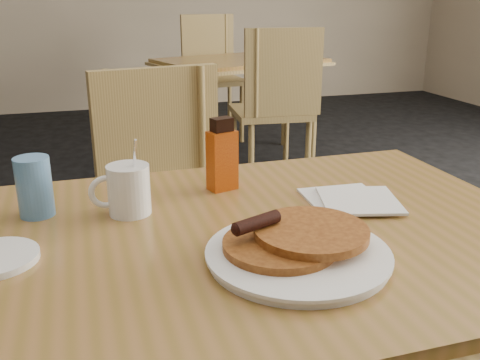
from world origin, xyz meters
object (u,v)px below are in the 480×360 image
object	(u,v)px
main_table	(235,251)
coffee_mug	(127,189)
chair_main_far	(165,189)
chair_neighbor_near	(276,96)
neighbor_table	(240,65)
pancake_plate	(297,249)
chair_neighbor_far	(211,65)
syrup_bottle	(222,157)
blue_tumbler	(34,187)

from	to	relation	value
main_table	coffee_mug	distance (m)	0.26
chair_main_far	chair_neighbor_near	world-z (taller)	chair_neighbor_near
neighbor_table	chair_main_far	bearing A→B (deg)	-113.16
neighbor_table	pancake_plate	world-z (taller)	pancake_plate
neighbor_table	chair_neighbor_far	bearing A→B (deg)	92.10
syrup_bottle	chair_main_far	bearing A→B (deg)	79.96
neighbor_table	pancake_plate	bearing A→B (deg)	-104.95
main_table	neighbor_table	xyz separation A→B (m)	(0.86, 2.83, -0.00)
coffee_mug	chair_main_far	bearing A→B (deg)	92.42
chair_neighbor_near	coffee_mug	bearing A→B (deg)	-112.73
neighbor_table	chair_neighbor_near	world-z (taller)	chair_neighbor_near
coffee_mug	blue_tumbler	xyz separation A→B (m)	(-0.18, 0.05, 0.01)
chair_neighbor_far	blue_tumbler	xyz separation A→B (m)	(-1.20, -3.39, 0.20)
neighbor_table	coffee_mug	distance (m)	2.87
coffee_mug	chair_neighbor_far	bearing A→B (deg)	91.10
pancake_plate	blue_tumbler	distance (m)	0.56
neighbor_table	syrup_bottle	bearing A→B (deg)	-107.66
neighbor_table	blue_tumbler	world-z (taller)	blue_tumbler
pancake_plate	chair_main_far	bearing A→B (deg)	95.98
main_table	chair_neighbor_far	xyz separation A→B (m)	(0.84, 3.59, -0.09)
main_table	coffee_mug	world-z (taller)	coffee_mug
neighbor_table	coffee_mug	xyz separation A→B (m)	(-1.05, -2.67, 0.10)
chair_neighbor_near	chair_neighbor_far	bearing A→B (deg)	97.31
coffee_mug	neighbor_table	bearing A→B (deg)	86.21
chair_main_far	neighbor_table	bearing A→B (deg)	56.63
pancake_plate	chair_neighbor_near	bearing A→B (deg)	70.26
blue_tumbler	chair_neighbor_near	bearing A→B (deg)	56.78
main_table	pancake_plate	bearing A→B (deg)	-61.51
chair_neighbor_near	blue_tumbler	world-z (taller)	chair_neighbor_near
main_table	chair_neighbor_far	world-z (taller)	chair_neighbor_far
chair_main_far	pancake_plate	xyz separation A→B (m)	(0.09, -0.89, 0.19)
main_table	pancake_plate	xyz separation A→B (m)	(0.07, -0.13, 0.06)
main_table	pancake_plate	world-z (taller)	pancake_plate
neighbor_table	chair_neighbor_near	bearing A→B (deg)	-89.26
syrup_bottle	chair_neighbor_near	bearing A→B (deg)	48.95
chair_neighbor_near	pancake_plate	distance (m)	2.37
syrup_bottle	blue_tumbler	distance (m)	0.41
coffee_mug	syrup_bottle	xyz separation A→B (m)	(0.23, 0.09, 0.02)
chair_neighbor_near	chair_main_far	bearing A→B (deg)	-117.89
neighbor_table	syrup_bottle	world-z (taller)	syrup_bottle
main_table	chair_main_far	size ratio (longest dim) A/B	1.35
neighbor_table	pancake_plate	size ratio (longest dim) A/B	4.08
neighbor_table	chair_neighbor_near	size ratio (longest dim) A/B	1.29
blue_tumbler	pancake_plate	bearing A→B (deg)	-37.29
chair_main_far	pancake_plate	distance (m)	0.92
main_table	blue_tumbler	bearing A→B (deg)	151.25
chair_main_far	blue_tumbler	size ratio (longest dim) A/B	7.70
neighbor_table	blue_tumbler	distance (m)	2.90
main_table	syrup_bottle	distance (m)	0.27
coffee_mug	chair_neighbor_near	bearing A→B (deg)	79.04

